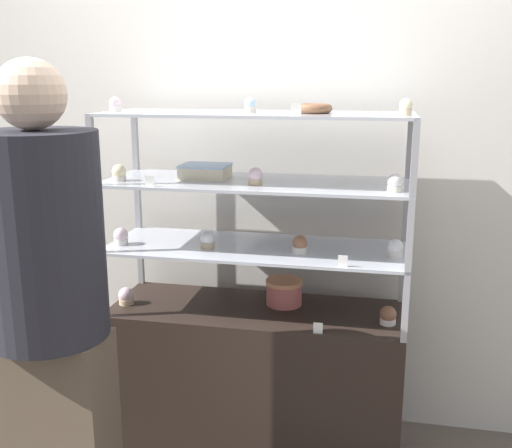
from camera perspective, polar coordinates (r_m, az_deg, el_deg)
name	(u,v)px	position (r m, az deg, el deg)	size (l,w,h in m)	color
ground_plane	(256,446)	(2.92, 0.00, -20.38)	(20.00, 20.00, 0.00)	brown
back_wall	(272,153)	(2.81, 1.56, 6.82)	(8.00, 0.05, 2.60)	silver
display_base	(256,379)	(2.74, 0.00, -14.56)	(1.25, 0.46, 0.67)	black
display_riser_lower	(256,250)	(2.52, 0.00, -2.53)	(1.25, 0.46, 0.28)	#99999E
display_riser_middle	(256,185)	(2.46, 0.00, 3.70)	(1.25, 0.46, 0.28)	#99999E
display_riser_upper	(256,117)	(2.42, 0.00, 10.17)	(1.25, 0.46, 0.28)	#99999E
layer_cake_centerpiece	(284,292)	(2.63, 2.70, -6.49)	(0.16, 0.16, 0.11)	#C66660
sheet_cake_frosted	(205,171)	(2.54, -4.86, 5.04)	(0.20, 0.16, 0.06)	beige
cupcake_0	(126,296)	(2.70, -12.26, -6.76)	(0.07, 0.07, 0.08)	#CCB28C
cupcake_1	(388,316)	(2.49, 12.46, -8.53)	(0.07, 0.07, 0.08)	white
price_tag_0	(318,328)	(2.36, 5.92, -9.84)	(0.04, 0.00, 0.04)	white
cupcake_2	(121,237)	(2.60, -12.74, -1.19)	(0.06, 0.06, 0.07)	white
cupcake_3	(208,240)	(2.49, -4.64, -1.51)	(0.06, 0.06, 0.07)	#CCB28C
cupcake_4	(300,245)	(2.42, 4.19, -1.96)	(0.06, 0.06, 0.07)	white
cupcake_5	(395,249)	(2.42, 13.12, -2.32)	(0.06, 0.06, 0.07)	white
price_tag_1	(343,261)	(2.26, 8.27, -3.52)	(0.04, 0.00, 0.04)	white
cupcake_6	(119,173)	(2.52, -12.91, 4.74)	(0.06, 0.06, 0.07)	beige
cupcake_7	(255,177)	(2.37, -0.07, 4.54)	(0.06, 0.06, 0.07)	#CCB28C
cupcake_8	(395,183)	(2.28, 13.09, 3.80)	(0.06, 0.06, 0.07)	beige
price_tag_2	(150,181)	(2.36, -10.11, 4.05)	(0.04, 0.00, 0.04)	white
cupcake_9	(115,105)	(2.53, -13.28, 11.01)	(0.05, 0.05, 0.06)	white
cupcake_10	(250,106)	(2.37, -0.56, 11.22)	(0.05, 0.05, 0.06)	beige
cupcake_11	(406,107)	(2.30, 14.08, 10.74)	(0.05, 0.05, 0.06)	#CCB28C
price_tag_3	(296,110)	(2.18, 3.85, 10.79)	(0.04, 0.00, 0.04)	white
donut_glazed	(314,108)	(2.38, 5.55, 10.90)	(0.14, 0.14, 0.04)	brown
customer_figure	(48,302)	(2.13, -19.18, -7.00)	(0.40, 0.40, 1.70)	brown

